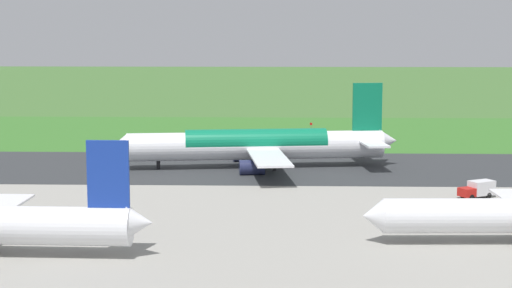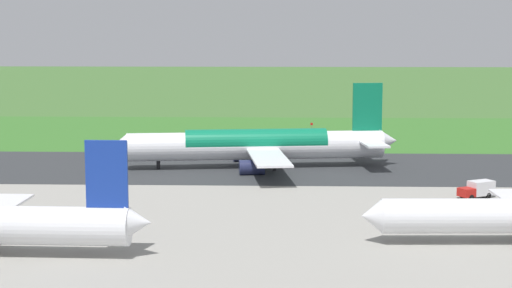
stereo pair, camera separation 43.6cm
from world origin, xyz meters
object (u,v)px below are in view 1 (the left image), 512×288
at_px(service_truck_fuel, 478,189).
at_px(traffic_cone_orange, 292,133).
at_px(airliner_main, 258,145).
at_px(no_stopping_sign, 311,127).

height_order(service_truck_fuel, traffic_cone_orange, service_truck_fuel).
bearing_deg(traffic_cone_orange, airliner_main, 81.99).
distance_m(service_truck_fuel, no_stopping_sign, 80.92).
distance_m(service_truck_fuel, traffic_cone_orange, 81.76).
bearing_deg(service_truck_fuel, traffic_cone_orange, -70.12).
bearing_deg(no_stopping_sign, service_truck_fuel, 106.63).
xyz_separation_m(airliner_main, service_truck_fuel, (-34.82, 26.92, -2.95)).
bearing_deg(service_truck_fuel, no_stopping_sign, -73.37).
height_order(airliner_main, no_stopping_sign, airliner_main).
relative_size(service_truck_fuel, no_stopping_sign, 2.24).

